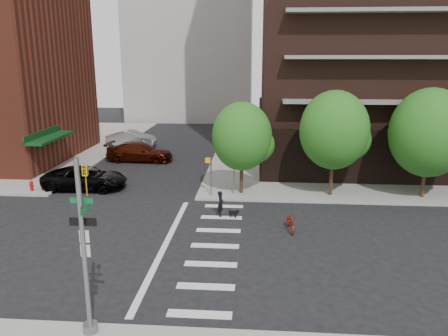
% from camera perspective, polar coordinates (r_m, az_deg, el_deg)
% --- Properties ---
extents(ground, '(120.00, 120.00, 0.00)m').
position_cam_1_polar(ground, '(22.57, -8.90, -9.79)').
color(ground, black).
rests_on(ground, ground).
extents(sidewalk_ne, '(39.00, 33.00, 0.15)m').
position_cam_1_polar(sidewalk_ne, '(47.11, 23.49, 1.97)').
color(sidewalk_ne, gray).
rests_on(sidewalk_ne, ground).
extents(crosswalk, '(3.85, 13.00, 0.01)m').
position_cam_1_polar(crosswalk, '(22.19, -3.26, -10.06)').
color(crosswalk, silver).
rests_on(crosswalk, ground).
extents(tree_a, '(4.00, 4.00, 5.90)m').
position_cam_1_polar(tree_a, '(29.00, 2.35, 4.14)').
color(tree_a, '#301E11').
rests_on(tree_a, sidewalk_ne).
extents(tree_b, '(4.50, 4.50, 6.65)m').
position_cam_1_polar(tree_b, '(29.34, 14.19, 4.82)').
color(tree_b, '#301E11').
rests_on(tree_b, sidewalk_ne).
extents(tree_c, '(5.00, 5.00, 6.80)m').
position_cam_1_polar(tree_c, '(30.96, 25.21, 4.19)').
color(tree_c, '#301E11').
rests_on(tree_c, sidewalk_ne).
extents(traffic_signal, '(0.90, 0.75, 6.00)m').
position_cam_1_polar(traffic_signal, '(15.11, -17.60, -11.66)').
color(traffic_signal, slate).
rests_on(traffic_signal, sidewalk_s).
extents(pedestrian_signal, '(2.18, 0.67, 2.60)m').
position_cam_1_polar(pedestrian_signal, '(29.01, -1.06, -0.28)').
color(pedestrian_signal, slate).
rests_on(pedestrian_signal, sidewalk_ne).
extents(fire_hydrant, '(0.24, 0.24, 0.73)m').
position_cam_1_polar(fire_hydrant, '(32.98, -23.85, -2.08)').
color(fire_hydrant, '#A50C0C').
rests_on(fire_hydrant, sidewalk_nw).
extents(parked_car_black, '(2.83, 5.88, 1.62)m').
position_cam_1_polar(parked_car_black, '(32.54, -17.68, -1.26)').
color(parked_car_black, black).
rests_on(parked_car_black, ground).
extents(parked_car_maroon, '(2.59, 6.02, 1.73)m').
position_cam_1_polar(parked_car_maroon, '(40.11, -10.96, 2.09)').
color(parked_car_maroon, '#3A0E05').
rests_on(parked_car_maroon, ground).
extents(parked_car_silver, '(1.85, 5.15, 1.69)m').
position_cam_1_polar(parked_car_silver, '(47.18, -11.99, 3.82)').
color(parked_car_silver, '#A2A5A9').
rests_on(parked_car_silver, ground).
extents(scooter, '(0.84, 1.91, 0.97)m').
position_cam_1_polar(scooter, '(24.07, 8.70, -6.97)').
color(scooter, '#9C1E0E').
rests_on(scooter, ground).
extents(dog_walker, '(0.57, 0.38, 1.54)m').
position_cam_1_polar(dog_walker, '(25.74, -0.44, -4.70)').
color(dog_walker, black).
rests_on(dog_walker, ground).
extents(dog, '(0.59, 0.32, 0.50)m').
position_cam_1_polar(dog, '(25.65, 1.27, -5.87)').
color(dog, black).
rests_on(dog, ground).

